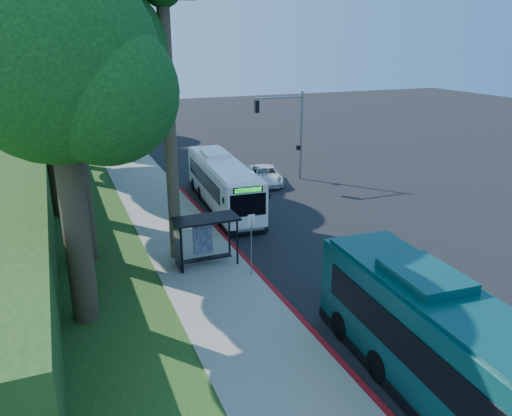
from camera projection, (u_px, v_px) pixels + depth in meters
name	position (u px, v px, depth m)	size (l,w,h in m)	color
ground	(304.00, 227.00, 30.21)	(140.00, 140.00, 0.00)	black
sidewalk	(186.00, 244.00, 27.59)	(4.50, 70.00, 0.12)	gray
red_curb	(252.00, 266.00, 24.90)	(0.25, 30.00, 0.13)	maroon
grass_verge	(73.00, 228.00, 29.95)	(8.00, 70.00, 0.06)	#234719
bus_shelter	(200.00, 232.00, 24.54)	(3.20, 1.51, 2.55)	black
stop_sign_pole	(251.00, 237.00, 23.23)	(0.35, 0.06, 3.17)	gray
traffic_signal_pole	(290.00, 125.00, 38.91)	(4.10, 0.30, 7.00)	gray
palm_tree	(163.00, 2.00, 21.99)	(4.20, 4.20, 14.40)	#4C3F2D
tree_0	(63.00, 30.00, 22.18)	(8.40, 8.00, 15.70)	#382B1E
tree_1	(37.00, 4.00, 28.35)	(10.50, 10.00, 18.26)	#382B1E
tree_2	(64.00, 44.00, 36.62)	(8.82, 8.40, 15.12)	#382B1E
tree_3	(33.00, 25.00, 42.44)	(10.08, 9.60, 17.28)	#382B1E
tree_4	(64.00, 50.00, 51.07)	(8.40, 8.00, 14.14)	#382B1E
tree_5	(71.00, 56.00, 58.69)	(7.35, 7.00, 12.86)	#382B1E
tree_6	(60.00, 73.00, 17.21)	(7.56, 7.20, 13.74)	#382B1E
white_bus	(222.00, 183.00, 33.51)	(3.22, 11.59, 3.41)	white
teal_bus	(462.00, 362.00, 14.49)	(3.51, 13.26, 3.91)	#0B3D3E
pickup	(265.00, 175.00, 39.20)	(2.25, 4.88, 1.36)	white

